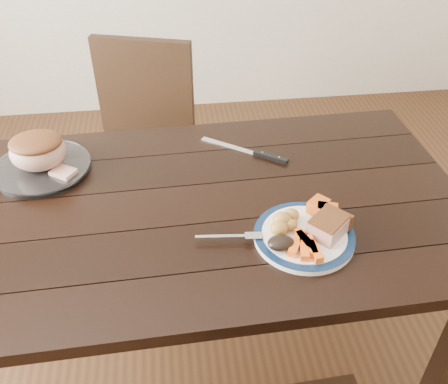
{
  "coord_description": "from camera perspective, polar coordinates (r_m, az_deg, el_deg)",
  "views": [
    {
      "loc": [
        -0.06,
        -1.13,
        1.68
      ],
      "look_at": [
        0.08,
        -0.02,
        0.8
      ],
      "focal_mm": 40.0,
      "sensor_mm": 36.0,
      "label": 1
    }
  ],
  "objects": [
    {
      "name": "ground",
      "position": [
        2.03,
        -2.43,
        -17.87
      ],
      "size": [
        4.0,
        4.0,
        0.0
      ],
      "primitive_type": "plane",
      "color": "#472B16",
      "rests_on": "ground"
    },
    {
      "name": "serving_platter",
      "position": [
        1.69,
        -20.01,
        2.52
      ],
      "size": [
        0.29,
        0.29,
        0.02
      ],
      "primitive_type": "cylinder",
      "color": "white",
      "rests_on": "dining_table"
    },
    {
      "name": "dining_table",
      "position": [
        1.53,
        -3.08,
        -3.98
      ],
      "size": [
        1.63,
        0.95,
        0.75
      ],
      "rotation": [
        0.0,
        0.0,
        0.03
      ],
      "color": "black",
      "rests_on": "ground"
    },
    {
      "name": "chair_far",
      "position": [
        2.2,
        -9.41,
        5.9
      ],
      "size": [
        0.53,
        0.53,
        0.93
      ],
      "rotation": [
        0.0,
        0.0,
        2.85
      ],
      "color": "black",
      "rests_on": "ground"
    },
    {
      "name": "carving_knife",
      "position": [
        1.67,
        4.1,
        4.36
      ],
      "size": [
        0.27,
        0.2,
        0.01
      ],
      "rotation": [
        0.0,
        0.0,
        -0.62
      ],
      "color": "silver",
      "rests_on": "dining_table"
    },
    {
      "name": "roast_joint",
      "position": [
        1.66,
        -20.49,
        4.32
      ],
      "size": [
        0.17,
        0.15,
        0.11
      ],
      "primitive_type": "ellipsoid",
      "color": "tan",
      "rests_on": "serving_platter"
    },
    {
      "name": "dinner_plate",
      "position": [
        1.36,
        9.14,
        -5.05
      ],
      "size": [
        0.27,
        0.27,
        0.02
      ],
      "primitive_type": "cylinder",
      "color": "white",
      "rests_on": "dining_table"
    },
    {
      "name": "fork",
      "position": [
        1.33,
        1.13,
        -5.12
      ],
      "size": [
        0.18,
        0.03,
        0.0
      ],
      "rotation": [
        0.0,
        0.0,
        -0.09
      ],
      "color": "silver",
      "rests_on": "dinner_plate"
    },
    {
      "name": "pumpkin_wedges",
      "position": [
        1.41,
        11.2,
        -1.94
      ],
      "size": [
        0.09,
        0.09,
        0.04
      ],
      "color": "orange",
      "rests_on": "dinner_plate"
    },
    {
      "name": "roasted_potatoes",
      "position": [
        1.35,
        6.93,
        -3.41
      ],
      "size": [
        0.09,
        0.09,
        0.04
      ],
      "color": "gold",
      "rests_on": "dinner_plate"
    },
    {
      "name": "dark_mushroom",
      "position": [
        1.3,
        6.53,
        -5.81
      ],
      "size": [
        0.07,
        0.05,
        0.03
      ],
      "primitive_type": "ellipsoid",
      "color": "black",
      "rests_on": "dinner_plate"
    },
    {
      "name": "carrot_batons",
      "position": [
        1.31,
        9.3,
        -6.07
      ],
      "size": [
        0.09,
        0.12,
        0.02
      ],
      "color": "orange",
      "rests_on": "dinner_plate"
    },
    {
      "name": "pork_slice",
      "position": [
        1.35,
        11.8,
        -3.86
      ],
      "size": [
        0.13,
        0.13,
        0.04
      ],
      "primitive_type": "cube",
      "rotation": [
        0.0,
        0.0,
        0.74
      ],
      "color": "tan",
      "rests_on": "dinner_plate"
    },
    {
      "name": "plate_rim",
      "position": [
        1.36,
        9.17,
        -4.79
      ],
      "size": [
        0.27,
        0.27,
        0.02
      ],
      "primitive_type": "torus",
      "color": "#0C1E3D",
      "rests_on": "dinner_plate"
    },
    {
      "name": "cut_slice",
      "position": [
        1.62,
        -17.87,
        2.11
      ],
      "size": [
        0.09,
        0.08,
        0.02
      ],
      "primitive_type": "cube",
      "rotation": [
        0.0,
        0.0,
        -0.59
      ],
      "color": "tan",
      "rests_on": "serving_platter"
    }
  ]
}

